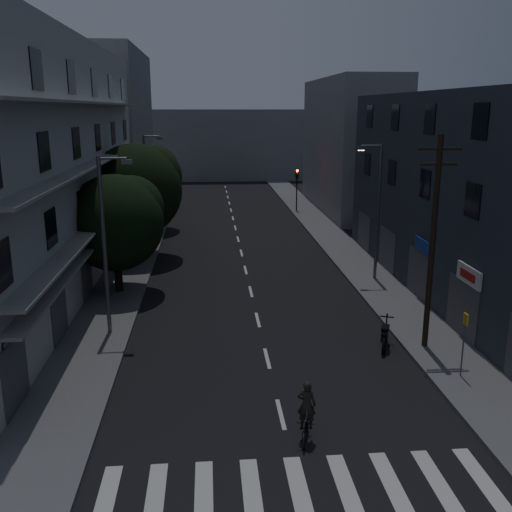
{
  "coord_description": "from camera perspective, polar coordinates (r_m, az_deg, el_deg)",
  "views": [
    {
      "loc": [
        -2.31,
        -15.32,
        10.1
      ],
      "look_at": [
        0.0,
        12.0,
        3.0
      ],
      "focal_mm": 40.0,
      "sensor_mm": 36.0,
      "label": 1
    }
  ],
  "objects": [
    {
      "name": "tree_mid",
      "position": [
        39.58,
        -11.89,
        6.79
      ],
      "size": [
        6.3,
        6.3,
        7.75
      ],
      "color": "black",
      "rests_on": "sidewalk_left"
    },
    {
      "name": "street_lamp_left_near",
      "position": [
        26.0,
        -14.74,
        1.82
      ],
      "size": [
        1.51,
        0.25,
        8.0
      ],
      "color": "#5C5D64",
      "rests_on": "sidewalk_left"
    },
    {
      "name": "ground",
      "position": [
        41.63,
        -1.51,
        0.47
      ],
      "size": [
        160.0,
        160.0,
        0.0
      ],
      "primitive_type": "plane",
      "color": "black",
      "rests_on": "ground"
    },
    {
      "name": "traffic_signal_far_right",
      "position": [
        57.44,
        4.12,
        7.48
      ],
      "size": [
        0.28,
        0.37,
        4.1
      ],
      "color": "black",
      "rests_on": "sidewalk_right"
    },
    {
      "name": "lane_markings",
      "position": [
        47.71,
        -1.95,
        2.3
      ],
      "size": [
        0.15,
        60.5,
        0.01
      ],
      "color": "beige",
      "rests_on": "ground"
    },
    {
      "name": "cyclist",
      "position": [
        18.57,
        5.04,
        -16.03
      ],
      "size": [
        0.93,
        1.68,
        2.02
      ],
      "rotation": [
        0.0,
        0.0,
        -0.25
      ],
      "color": "black",
      "rests_on": "ground"
    },
    {
      "name": "sidewalk_left",
      "position": [
        41.87,
        -11.81,
        0.35
      ],
      "size": [
        3.0,
        90.0,
        0.15
      ],
      "primitive_type": "cube",
      "color": "#565659",
      "rests_on": "ground"
    },
    {
      "name": "building_left",
      "position": [
        34.83,
        -21.17,
        8.44
      ],
      "size": [
        7.0,
        36.0,
        14.0
      ],
      "color": "#ACACA7",
      "rests_on": "ground"
    },
    {
      "name": "building_far_end",
      "position": [
        85.51,
        -3.35,
        11.08
      ],
      "size": [
        24.0,
        8.0,
        10.0
      ],
      "primitive_type": "cube",
      "color": "slate",
      "rests_on": "ground"
    },
    {
      "name": "utility_pole",
      "position": [
        24.63,
        17.27,
        1.58
      ],
      "size": [
        1.8,
        0.24,
        9.0
      ],
      "color": "black",
      "rests_on": "sidewalk_right"
    },
    {
      "name": "tree_near",
      "position": [
        32.17,
        -13.81,
        3.61
      ],
      "size": [
        5.31,
        5.31,
        6.55
      ],
      "color": "black",
      "rests_on": "sidewalk_left"
    },
    {
      "name": "motorcycle",
      "position": [
        25.55,
        12.77,
        -7.83
      ],
      "size": [
        1.0,
        2.04,
        1.37
      ],
      "rotation": [
        0.0,
        0.0,
        -0.37
      ],
      "color": "black",
      "rests_on": "ground"
    },
    {
      "name": "building_far_left",
      "position": [
        64.09,
        -13.85,
        12.23
      ],
      "size": [
        6.0,
        20.0,
        16.0
      ],
      "primitive_type": "cube",
      "color": "slate",
      "rests_on": "ground"
    },
    {
      "name": "traffic_signal_far_left",
      "position": [
        54.42,
        -9.27,
        6.94
      ],
      "size": [
        0.28,
        0.37,
        4.1
      ],
      "color": "black",
      "rests_on": "sidewalk_left"
    },
    {
      "name": "sidewalk_right",
      "position": [
        42.69,
        8.59,
        0.77
      ],
      "size": [
        3.0,
        90.0,
        0.15
      ],
      "primitive_type": "cube",
      "color": "#565659",
      "rests_on": "ground"
    },
    {
      "name": "crosswalk",
      "position": [
        16.88,
        4.34,
        -22.28
      ],
      "size": [
        10.9,
        3.0,
        0.01
      ],
      "color": "beige",
      "rests_on": "ground"
    },
    {
      "name": "building_right",
      "position": [
        32.95,
        21.05,
        5.52
      ],
      "size": [
        6.19,
        28.0,
        11.0
      ],
      "color": "#272B36",
      "rests_on": "ground"
    },
    {
      "name": "street_lamp_left_far",
      "position": [
        45.82,
        -10.83,
        7.37
      ],
      "size": [
        1.51,
        0.25,
        8.0
      ],
      "color": "#55585D",
      "rests_on": "sidewalk_left"
    },
    {
      "name": "building_far_right",
      "position": [
        59.19,
        9.33,
        10.85
      ],
      "size": [
        6.0,
        20.0,
        13.0
      ],
      "primitive_type": "cube",
      "color": "slate",
      "rests_on": "ground"
    },
    {
      "name": "bus_stop_sign",
      "position": [
        23.07,
        20.12,
        -7.27
      ],
      "size": [
        0.06,
        0.35,
        2.52
      ],
      "color": "#595B60",
      "rests_on": "sidewalk_right"
    },
    {
      "name": "tree_far",
      "position": [
        49.15,
        -11.02,
        7.86
      ],
      "size": [
        5.77,
        5.77,
        7.14
      ],
      "color": "black",
      "rests_on": "sidewalk_left"
    },
    {
      "name": "street_lamp_right",
      "position": [
        34.31,
        11.96,
        4.98
      ],
      "size": [
        1.51,
        0.25,
        8.0
      ],
      "color": "#505357",
      "rests_on": "sidewalk_right"
    }
  ]
}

